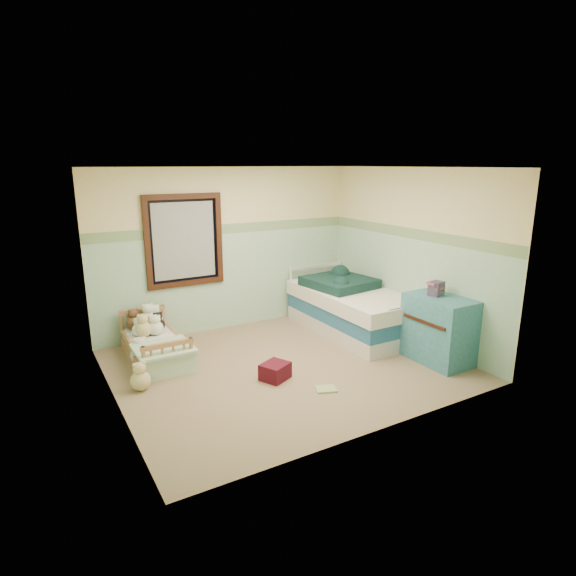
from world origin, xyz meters
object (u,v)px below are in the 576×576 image
twin_bed_frame (352,324)px  dresser (439,329)px  floor_book (326,389)px  plush_floor_tan (140,381)px  red_pillow (275,371)px  toddler_bed_frame (156,353)px  plush_floor_cream (140,355)px

twin_bed_frame → dresser: size_ratio=2.44×
twin_bed_frame → floor_book: twin_bed_frame is taller
plush_floor_tan → twin_bed_frame: size_ratio=0.11×
dresser → red_pillow: 2.23m
dresser → toddler_bed_frame: bearing=149.3°
toddler_bed_frame → twin_bed_frame: 2.99m
twin_bed_frame → floor_book: (-1.49, -1.45, -0.10)m
plush_floor_cream → plush_floor_tan: 0.75m
toddler_bed_frame → floor_book: bearing=-52.1°
toddler_bed_frame → floor_book: (1.46, -1.88, -0.07)m
toddler_bed_frame → floor_book: toddler_bed_frame is taller
toddler_bed_frame → red_pillow: (1.10, -1.33, 0.02)m
twin_bed_frame → toddler_bed_frame: bearing=171.6°
twin_bed_frame → floor_book: bearing=-135.8°
plush_floor_tan → dresser: size_ratio=0.26×
dresser → floor_book: dresser is taller
red_pillow → toddler_bed_frame: bearing=129.5°
dresser → plush_floor_cream: bearing=151.9°
red_pillow → floor_book: bearing=-56.4°
toddler_bed_frame → plush_floor_cream: (-0.22, -0.08, 0.05)m
plush_floor_tan → toddler_bed_frame: bearing=64.1°
toddler_bed_frame → twin_bed_frame: twin_bed_frame is taller
toddler_bed_frame → plush_floor_cream: 0.24m
toddler_bed_frame → red_pillow: 1.72m
toddler_bed_frame → floor_book: size_ratio=5.47×
red_pillow → floor_book: 0.67m
plush_floor_tan → twin_bed_frame: (3.35, 0.37, -0.01)m
plush_floor_cream → red_pillow: 1.81m
plush_floor_cream → plush_floor_tan: bearing=-103.4°
twin_bed_frame → red_pillow: bearing=-154.3°
toddler_bed_frame → twin_bed_frame: size_ratio=0.60×
dresser → red_pillow: dresser is taller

